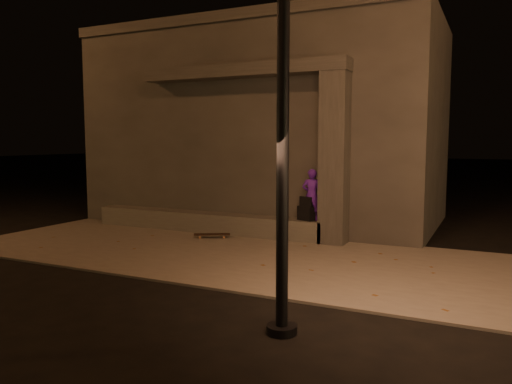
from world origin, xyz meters
The scene contains 9 objects.
ground centered at (0.00, 0.00, 0.00)m, with size 120.00×120.00×0.00m, color black.
sidewalk centered at (0.00, 2.00, 0.02)m, with size 11.00×4.40×0.04m, color #655F59.
building centered at (-1.00, 6.49, 2.61)m, with size 9.00×5.10×5.22m.
ledge centered at (-1.50, 3.75, 0.27)m, with size 6.00×0.55×0.45m, color #53514C.
column centered at (1.70, 3.75, 1.84)m, with size 0.55×0.55×3.60m, color #373432.
canopy centered at (-0.50, 3.80, 3.78)m, with size 5.00×0.70×0.28m, color #373432.
skateboarder centered at (1.20, 3.75, 1.05)m, with size 0.41×0.27×1.12m, color #531AAD.
backpack centered at (1.10, 3.75, 0.67)m, with size 0.44×0.37×0.53m.
skateboard centered at (-0.92, 3.10, 0.11)m, with size 0.81×0.58×0.09m.
Camera 1 is at (4.76, -6.43, 2.22)m, focal length 35.00 mm.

